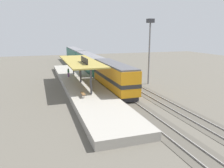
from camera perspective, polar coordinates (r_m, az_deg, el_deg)
The scene contains 12 objects.
ground_plane at distance 41.19m, azimuth 1.17°, elevation -0.15°, with size 120.00×120.00×0.00m, color #5B564C.
track_near at distance 40.58m, azimuth -1.49°, elevation -0.30°, with size 3.20×110.00×0.16m.
track_far at distance 42.10m, azimuth 4.51°, elevation 0.15°, with size 3.20×110.00×0.16m.
platform at distance 39.44m, azimuth -7.91°, elevation -0.19°, with size 6.00×44.00×0.90m, color #9E998E.
station_canopy at distance 38.63m, azimuth -8.07°, elevation 5.69°, with size 5.20×18.00×4.70m.
platform_bench at distance 30.30m, azimuth -7.40°, elevation -2.45°, with size 0.44×1.70×0.50m.
locomotive at distance 36.03m, azimuth 0.49°, elevation 1.88°, with size 2.93×14.43×4.44m.
passenger_carriage_front at distance 53.19m, azimuth -5.79°, elevation 5.30°, with size 2.90×20.00×4.24m.
passenger_carriage_rear at distance 73.50m, azimuth -9.38°, elevation 7.30°, with size 2.90×20.00×4.24m.
light_mast at distance 41.30m, azimuth 9.59°, elevation 11.48°, with size 1.10×1.10×11.70m.
person_waiting at distance 44.31m, azimuth -11.03°, elevation 2.99°, with size 0.34×0.34×1.71m.
person_walking at distance 43.99m, azimuth -8.13°, elevation 3.03°, with size 0.34×0.34×1.71m.
Camera 1 is at (-11.39, -37.82, 9.34)m, focal length 35.95 mm.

